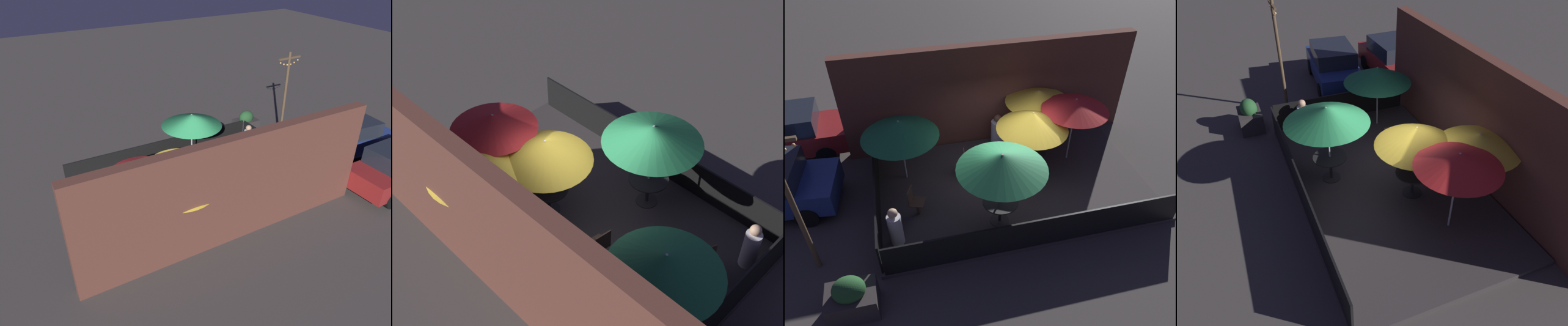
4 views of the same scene
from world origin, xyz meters
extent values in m
plane|color=#423D3A|center=(0.00, 0.00, 0.00)|extent=(60.00, 60.00, 0.00)
cube|color=#383333|center=(0.00, 0.00, 0.06)|extent=(8.06, 4.90, 0.12)
cube|color=brown|center=(0.00, 2.68, 1.75)|extent=(9.66, 0.36, 3.51)
cube|color=black|center=(0.00, -2.41, 0.59)|extent=(7.86, 0.05, 0.95)
cube|color=black|center=(-3.99, 0.00, 0.59)|extent=(0.05, 4.70, 0.95)
cylinder|color=#B2B2B7|center=(0.69, 0.50, 1.18)|extent=(0.05, 0.05, 2.12)
cone|color=gold|center=(0.69, 0.50, 1.97)|extent=(2.13, 2.13, 0.53)
cylinder|color=#B2B2B7|center=(-0.78, -1.37, 1.28)|extent=(0.05, 0.05, 2.31)
cone|color=#1E6B3D|center=(-0.78, -1.37, 2.21)|extent=(2.29, 2.29, 0.45)
cylinder|color=#B2B2B7|center=(-3.11, 1.04, 1.16)|extent=(0.05, 0.05, 2.09)
cone|color=#1E6B3D|center=(-3.11, 1.04, 1.95)|extent=(2.25, 2.25, 0.52)
cylinder|color=#B2B2B7|center=(1.39, 1.87, 1.12)|extent=(0.05, 0.05, 2.01)
cone|color=gold|center=(1.39, 1.87, 1.93)|extent=(2.15, 2.15, 0.40)
cylinder|color=#B2B2B7|center=(2.14, 0.79, 1.23)|extent=(0.05, 0.05, 2.22)
cone|color=red|center=(2.14, 0.79, 2.15)|extent=(2.04, 2.04, 0.38)
cylinder|color=black|center=(0.69, 0.50, 0.13)|extent=(0.53, 0.53, 0.02)
cylinder|color=black|center=(0.69, 0.50, 0.47)|extent=(0.08, 0.08, 0.69)
cylinder|color=black|center=(0.69, 0.50, 0.83)|extent=(0.97, 0.97, 0.04)
cylinder|color=black|center=(-0.78, -1.37, 0.13)|extent=(0.53, 0.53, 0.02)
cylinder|color=black|center=(-0.78, -1.37, 0.48)|extent=(0.08, 0.08, 0.72)
cylinder|color=black|center=(-0.78, -1.37, 0.86)|extent=(0.96, 0.96, 0.04)
cube|color=#4C3828|center=(-2.92, -0.59, 0.33)|extent=(0.10, 0.10, 0.43)
cube|color=#4C3828|center=(-2.92, -0.59, 0.57)|extent=(0.51, 0.51, 0.04)
cube|color=#4C3828|center=(-3.09, -0.53, 0.81)|extent=(0.17, 0.39, 0.44)
cube|color=#4C3828|center=(-1.14, 0.72, 0.34)|extent=(0.09, 0.09, 0.43)
cube|color=#4C3828|center=(-1.14, 0.72, 0.57)|extent=(0.44, 0.44, 0.04)
cube|color=#4C3828|center=(-1.32, 0.74, 0.81)|extent=(0.08, 0.40, 0.44)
cylinder|color=silver|center=(0.10, 2.07, 0.58)|extent=(0.45, 0.45, 0.92)
sphere|color=brown|center=(0.10, 2.07, 1.16)|extent=(0.25, 0.25, 0.25)
cylinder|color=silver|center=(-3.56, -1.46, 0.59)|extent=(0.46, 0.46, 0.94)
sphere|color=tan|center=(-3.56, -1.46, 1.19)|extent=(0.25, 0.25, 0.25)
cube|color=#332D2D|center=(-4.63, -3.10, 0.34)|extent=(1.09, 0.77, 0.68)
ellipsoid|color=#235128|center=(-4.63, -3.10, 0.81)|extent=(0.71, 0.57, 0.64)
cylinder|color=brown|center=(-5.53, -1.65, 2.03)|extent=(0.12, 0.12, 4.07)
cube|color=brown|center=(-5.53, -1.65, 3.82)|extent=(1.10, 0.08, 0.08)
sphere|color=#F4B260|center=(-5.99, -1.65, 3.67)|extent=(0.07, 0.07, 0.07)
sphere|color=#F4B260|center=(-5.81, -1.65, 3.59)|extent=(0.07, 0.07, 0.07)
sphere|color=#F4B260|center=(-5.62, -1.65, 3.55)|extent=(0.07, 0.07, 0.07)
sphere|color=#F4B260|center=(-5.44, -1.65, 3.55)|extent=(0.07, 0.07, 0.07)
sphere|color=#F4B260|center=(-5.26, -1.65, 3.59)|extent=(0.07, 0.07, 0.07)
sphere|color=#F4B260|center=(-5.07, -1.65, 3.67)|extent=(0.07, 0.07, 0.07)
cube|color=navy|center=(-7.05, 0.72, 0.67)|extent=(4.19, 2.09, 0.70)
cube|color=#1E232D|center=(-7.05, 0.72, 1.32)|extent=(2.37, 1.78, 0.60)
cylinder|color=black|center=(-5.72, 1.40, 0.32)|extent=(0.65, 0.24, 0.64)
cylinder|color=black|center=(-5.88, -0.21, 0.32)|extent=(0.65, 0.24, 0.64)
cylinder|color=black|center=(-8.22, 1.65, 0.32)|extent=(0.65, 0.24, 0.64)
cylinder|color=black|center=(-8.38, 0.04, 0.32)|extent=(0.65, 0.24, 0.64)
cube|color=maroon|center=(-6.79, 3.32, 0.67)|extent=(3.91, 1.77, 0.70)
cube|color=#1E232D|center=(-6.79, 3.32, 1.32)|extent=(2.16, 1.60, 0.60)
cylinder|color=black|center=(-5.60, 4.15, 0.32)|extent=(0.64, 0.19, 0.64)
cylinder|color=black|center=(-5.57, 2.53, 0.32)|extent=(0.64, 0.19, 0.64)
cylinder|color=black|center=(-8.00, 4.10, 0.32)|extent=(0.64, 0.19, 0.64)
cylinder|color=black|center=(-7.97, 2.49, 0.32)|extent=(0.64, 0.19, 0.64)
camera|label=1|loc=(5.44, 10.10, 8.14)|focal=35.00mm
camera|label=2|loc=(-6.38, 6.26, 9.63)|focal=50.00mm
camera|label=3|loc=(-2.97, -8.16, 8.03)|focal=35.00mm
camera|label=4|loc=(7.63, -3.52, 7.14)|focal=35.00mm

